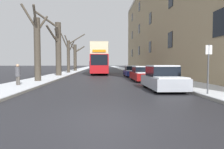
# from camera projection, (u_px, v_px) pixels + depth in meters

# --- Properties ---
(ground_plane) EXTENTS (320.00, 320.00, 0.00)m
(ground_plane) POSITION_uv_depth(u_px,v_px,m) (112.00, 121.00, 5.68)
(ground_plane) COLOR #28282D
(sidewalk_left) EXTENTS (3.05, 130.00, 0.16)m
(sidewalk_left) POSITION_uv_depth(u_px,v_px,m) (82.00, 69.00, 58.22)
(sidewalk_left) COLOR gray
(sidewalk_left) RESTS_ON ground
(sidewalk_right) EXTENTS (3.05, 130.00, 0.16)m
(sidewalk_right) POSITION_uv_depth(u_px,v_px,m) (123.00, 69.00, 58.84)
(sidewalk_right) COLOR gray
(sidewalk_right) RESTS_ON ground
(terrace_facade_right) EXTENTS (9.10, 54.52, 17.19)m
(terrace_facade_right) POSITION_uv_depth(u_px,v_px,m) (178.00, 21.00, 32.50)
(terrace_facade_right) COLOR tan
(terrace_facade_right) RESTS_ON ground
(bare_tree_left_0) EXTENTS (2.07, 2.55, 6.68)m
(bare_tree_left_0) POSITION_uv_depth(u_px,v_px,m) (37.00, 47.00, 16.99)
(bare_tree_left_0) COLOR #423A30
(bare_tree_left_0) RESTS_ON ground
(bare_tree_left_1) EXTENTS (2.79, 3.34, 7.82)m
(bare_tree_left_1) POSITION_uv_depth(u_px,v_px,m) (58.00, 47.00, 24.90)
(bare_tree_left_1) COLOR #423A30
(bare_tree_left_1) RESTS_ON ground
(bare_tree_left_2) EXTENTS (3.87, 1.93, 6.69)m
(bare_tree_left_2) POSITION_uv_depth(u_px,v_px,m) (69.00, 54.00, 32.94)
(bare_tree_left_2) COLOR #423A30
(bare_tree_left_2) RESTS_ON ground
(bare_tree_left_3) EXTENTS (3.53, 1.63, 6.65)m
(bare_tree_left_3) POSITION_uv_depth(u_px,v_px,m) (75.00, 57.00, 41.54)
(bare_tree_left_3) COLOR #423A30
(bare_tree_left_3) RESTS_ON ground
(double_decker_bus) EXTENTS (2.51, 10.42, 4.58)m
(double_decker_bus) POSITION_uv_depth(u_px,v_px,m) (100.00, 58.00, 31.17)
(double_decker_bus) COLOR red
(double_decker_bus) RESTS_ON ground
(parked_car_0) EXTENTS (1.86, 4.31, 1.54)m
(parked_car_0) POSITION_uv_depth(u_px,v_px,m) (162.00, 79.00, 12.40)
(parked_car_0) COLOR #9EA3AD
(parked_car_0) RESTS_ON ground
(parked_car_1) EXTENTS (1.73, 4.37, 1.41)m
(parked_car_1) POSITION_uv_depth(u_px,v_px,m) (142.00, 74.00, 18.76)
(parked_car_1) COLOR maroon
(parked_car_1) RESTS_ON ground
(parked_car_2) EXTENTS (1.75, 4.01, 1.40)m
(parked_car_2) POSITION_uv_depth(u_px,v_px,m) (132.00, 72.00, 25.06)
(parked_car_2) COLOR navy
(parked_car_2) RESTS_ON ground
(oncoming_van) EXTENTS (2.00, 4.93, 2.21)m
(oncoming_van) POSITION_uv_depth(u_px,v_px,m) (94.00, 65.00, 48.04)
(oncoming_van) COLOR #333842
(oncoming_van) RESTS_ON ground
(pedestrian_left_sidewalk) EXTENTS (0.35, 0.35, 1.61)m
(pedestrian_left_sidewalk) POSITION_uv_depth(u_px,v_px,m) (18.00, 75.00, 13.74)
(pedestrian_left_sidewalk) COLOR #4C4742
(pedestrian_left_sidewalk) RESTS_ON ground
(street_sign_post) EXTENTS (0.32, 0.07, 2.55)m
(street_sign_post) POSITION_uv_depth(u_px,v_px,m) (208.00, 67.00, 9.64)
(street_sign_post) COLOR #4C4F54
(street_sign_post) RESTS_ON ground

